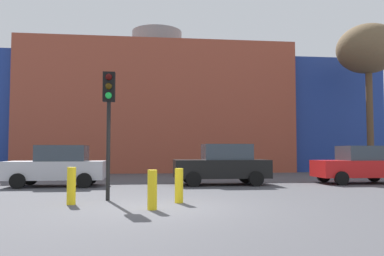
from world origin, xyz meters
name	(u,v)px	position (x,y,z in m)	size (l,w,h in m)	color
ground_plane	(161,207)	(0.00, 0.00, 0.00)	(200.00, 200.00, 0.00)	#47474C
building_backdrop	(157,114)	(0.44, 21.24, 4.46)	(32.77, 10.84, 11.12)	#9E4733
parked_car_1	(58,166)	(-4.03, 6.63, 0.85)	(3.95, 1.94, 1.71)	silver
parked_car_2	(223,165)	(2.94, 6.63, 0.88)	(4.09, 2.01, 1.77)	black
parked_car_3	(360,165)	(9.30, 6.63, 0.85)	(3.94, 1.94, 1.71)	red
traffic_light_island	(109,106)	(-1.52, 1.61, 2.84)	(0.36, 0.36, 3.86)	black
bare_tree_0	(368,50)	(13.61, 12.88, 7.86)	(3.89, 3.89, 9.53)	brown
bollard_yellow_0	(71,186)	(-2.43, 0.81, 0.51)	(0.24, 0.24, 1.02)	yellow
bollard_yellow_1	(152,190)	(-0.23, -0.43, 0.50)	(0.24, 0.24, 1.00)	yellow
bollard_yellow_2	(179,186)	(0.55, 0.82, 0.49)	(0.24, 0.24, 0.98)	yellow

